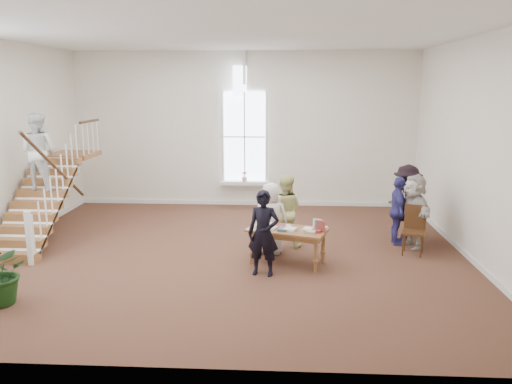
# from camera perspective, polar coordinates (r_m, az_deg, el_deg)

# --- Properties ---
(ground) EXTENTS (10.00, 10.00, 0.00)m
(ground) POSITION_cam_1_polar(r_m,az_deg,el_deg) (10.78, -3.09, -6.94)
(ground) COLOR #492A1C
(ground) RESTS_ON ground
(room_shell) EXTENTS (10.49, 10.00, 10.00)m
(room_shell) POSITION_cam_1_polar(r_m,az_deg,el_deg) (14.90, -1.30, -0.02)
(room_shell) COLOR silver
(room_shell) RESTS_ON ground
(staircase) EXTENTS (1.10, 4.10, 2.92)m
(staircase) POSITION_cam_1_polar(r_m,az_deg,el_deg) (12.33, -23.30, 2.26)
(staircase) COLOR brown
(staircase) RESTS_ON ground
(library_table) EXTENTS (1.70, 1.21, 0.78)m
(library_table) POSITION_cam_1_polar(r_m,az_deg,el_deg) (9.97, 3.67, -4.65)
(library_table) COLOR brown
(library_table) RESTS_ON ground
(police_officer) EXTENTS (0.66, 0.50, 1.63)m
(police_officer) POSITION_cam_1_polar(r_m,az_deg,el_deg) (9.31, 0.86, -4.73)
(police_officer) COLOR black
(police_officer) RESTS_ON ground
(elderly_woman) EXTENTS (0.76, 0.51, 1.54)m
(elderly_woman) POSITION_cam_1_polar(r_m,az_deg,el_deg) (10.52, 1.68, -3.03)
(elderly_woman) COLOR silver
(elderly_woman) RESTS_ON ground
(person_yellow) EXTENTS (0.85, 0.70, 1.61)m
(person_yellow) POSITION_cam_1_polar(r_m,az_deg,el_deg) (10.99, 3.31, -2.18)
(person_yellow) COLOR #E1DE8D
(person_yellow) RESTS_ON ground
(woman_cluster_a) EXTENTS (0.40, 0.91, 1.54)m
(woman_cluster_a) POSITION_cam_1_polar(r_m,az_deg,el_deg) (11.58, 15.91, -2.08)
(woman_cluster_a) COLOR #3D3887
(woman_cluster_a) RESTS_ON ground
(woman_cluster_b) EXTENTS (0.95, 1.27, 1.74)m
(woman_cluster_b) POSITION_cam_1_polar(r_m,az_deg,el_deg) (12.05, 16.82, -1.11)
(woman_cluster_b) COLOR black
(woman_cluster_b) RESTS_ON ground
(woman_cluster_c) EXTENTS (0.92, 1.60, 1.64)m
(woman_cluster_c) POSITION_cam_1_polar(r_m,az_deg,el_deg) (11.45, 17.55, -2.09)
(woman_cluster_c) COLOR beige
(woman_cluster_c) RESTS_ON ground
(floor_plant) EXTENTS (1.21, 1.14, 1.08)m
(floor_plant) POSITION_cam_1_polar(r_m,az_deg,el_deg) (9.13, -27.15, -8.23)
(floor_plant) COLOR #143410
(floor_plant) RESTS_ON ground
(side_chair) EXTENTS (0.57, 0.57, 1.04)m
(side_chair) POSITION_cam_1_polar(r_m,az_deg,el_deg) (11.09, 17.64, -3.82)
(side_chair) COLOR #3B2310
(side_chair) RESTS_ON ground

